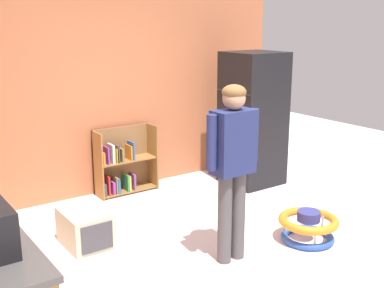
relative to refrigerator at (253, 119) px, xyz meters
name	(u,v)px	position (x,y,z in m)	size (l,w,h in m)	color
ground_plane	(220,257)	(-1.72, -1.49, -0.89)	(12.00, 12.00, 0.00)	silver
back_wall	(107,88)	(-1.72, 0.84, 0.46)	(5.20, 0.06, 2.70)	#C76F46
refrigerator	(253,119)	(0.00, 0.00, 0.00)	(0.73, 0.68, 1.78)	black
bookshelf	(122,165)	(-1.65, 0.65, -0.52)	(0.80, 0.28, 0.85)	olive
standing_person	(233,158)	(-1.66, -1.58, 0.11)	(0.57, 0.22, 1.65)	#4E4B4C
baby_walker	(308,226)	(-0.77, -1.72, -0.73)	(0.60, 0.60, 0.32)	#2B53B0
pet_carrier	(86,228)	(-2.65, -0.51, -0.71)	(0.42, 0.55, 0.36)	beige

